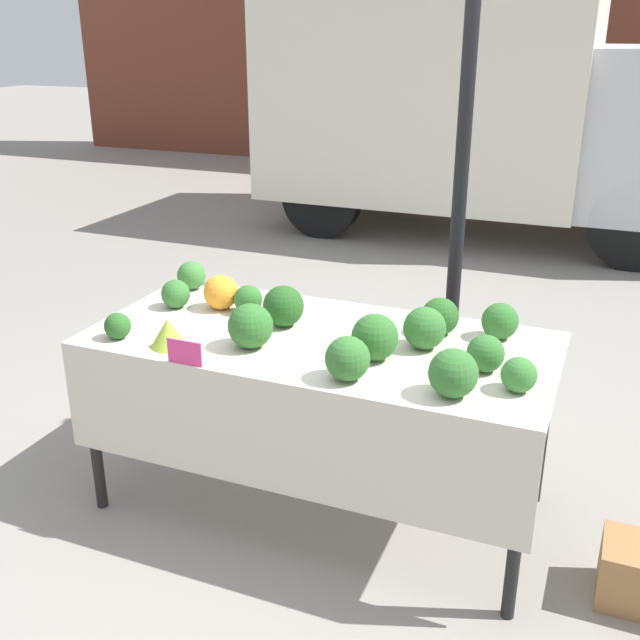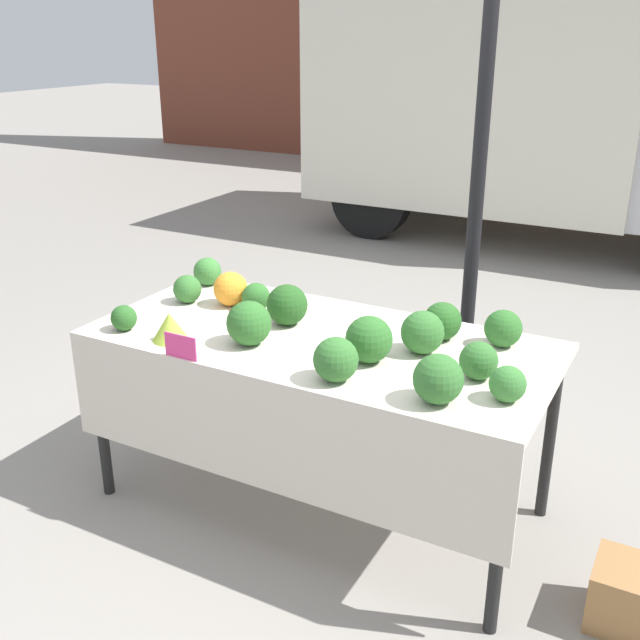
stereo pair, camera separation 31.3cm
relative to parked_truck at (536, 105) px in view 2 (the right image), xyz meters
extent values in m
plane|color=gray|center=(0.38, -5.25, -1.33)|extent=(40.00, 40.00, 0.00)
cylinder|color=black|center=(0.76, -4.40, -0.01)|extent=(0.07, 0.07, 2.63)
cube|color=silver|center=(-0.50, 0.00, 0.09)|extent=(3.20, 2.12, 2.10)
cylinder|color=black|center=(-1.38, -0.87, -0.91)|extent=(0.82, 0.22, 0.82)
cylinder|color=black|center=(-1.38, 0.87, -0.91)|extent=(0.82, 0.22, 0.82)
cube|color=beige|center=(0.38, -5.25, -0.51)|extent=(1.96, 0.92, 0.03)
cube|color=beige|center=(0.38, -5.70, -0.75)|extent=(1.96, 0.01, 0.46)
cylinder|color=black|center=(-0.54, -5.65, -0.93)|extent=(0.05, 0.05, 0.80)
cylinder|color=black|center=(1.29, -5.65, -0.93)|extent=(0.05, 0.05, 0.80)
cylinder|color=black|center=(-0.54, -4.85, -0.93)|extent=(0.05, 0.05, 0.80)
cylinder|color=black|center=(1.29, -4.85, -0.93)|extent=(0.05, 0.05, 0.80)
sphere|color=orange|center=(-0.18, -5.10, -0.41)|extent=(0.16, 0.16, 0.16)
cone|color=#93B238|center=(-0.16, -5.57, -0.43)|extent=(0.15, 0.15, 0.12)
sphere|color=#336B2D|center=(0.81, -5.19, -0.41)|extent=(0.18, 0.18, 0.18)
sphere|color=#387533|center=(1.22, -5.44, -0.43)|extent=(0.13, 0.13, 0.13)
sphere|color=#336B2D|center=(-0.38, -5.17, -0.43)|extent=(0.13, 0.13, 0.13)
sphere|color=#2D6628|center=(-0.04, -5.10, -0.43)|extent=(0.13, 0.13, 0.13)
sphere|color=#285B23|center=(-0.41, -5.58, -0.44)|extent=(0.11, 0.11, 0.11)
sphere|color=#23511E|center=(0.18, -5.18, -0.40)|extent=(0.18, 0.18, 0.18)
sphere|color=#285B23|center=(0.83, -5.02, -0.42)|extent=(0.16, 0.16, 0.16)
sphere|color=#2D6628|center=(0.66, -5.37, -0.40)|extent=(0.19, 0.19, 0.19)
sphere|color=#336B2D|center=(0.62, -5.58, -0.41)|extent=(0.17, 0.17, 0.17)
sphere|color=#336B2D|center=(1.01, -5.57, -0.41)|extent=(0.18, 0.18, 0.18)
sphere|color=#2D6628|center=(1.08, -4.97, -0.42)|extent=(0.15, 0.15, 0.15)
sphere|color=#2D6628|center=(0.15, -5.45, -0.40)|extent=(0.19, 0.19, 0.19)
sphere|color=#336B2D|center=(1.08, -5.32, -0.42)|extent=(0.15, 0.15, 0.15)
sphere|color=#387533|center=(-0.45, -4.91, -0.42)|extent=(0.14, 0.14, 0.14)
cube|color=#E53D84|center=(-0.01, -5.70, -0.45)|extent=(0.15, 0.01, 0.10)
camera|label=1|loc=(1.47, -7.95, 0.73)|focal=42.00mm
camera|label=2|loc=(1.76, -7.82, 0.73)|focal=42.00mm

